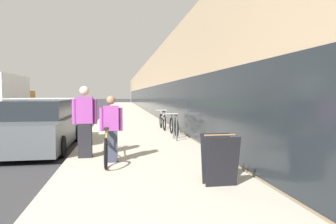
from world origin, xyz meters
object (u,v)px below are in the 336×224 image
bike_rack_hoop (175,125)px  parked_sedan_curbside (39,127)px  tandem_bicycle (108,144)px  person_rider (111,129)px  person_bystander (85,122)px  sandwich_board_sign (220,159)px  cruiser_bike_nearest (174,126)px  moving_truck (0,98)px  cruiser_bike_middle (163,121)px

bike_rack_hoop → parked_sedan_curbside: 4.42m
tandem_bicycle → bike_rack_hoop: bearing=51.2°
person_rider → person_bystander: size_ratio=0.87×
bike_rack_hoop → parked_sedan_curbside: bearing=-173.8°
person_rider → parked_sedan_curbside: 3.51m
bike_rack_hoop → sandwich_board_sign: size_ratio=0.94×
person_bystander → sandwich_board_sign: 3.82m
cruiser_bike_nearest → sandwich_board_sign: 6.41m
bike_rack_hoop → moving_truck: (-9.36, 10.10, 0.84)m
person_rider → tandem_bicycle: bearing=104.8°
cruiser_bike_nearest → sandwich_board_sign: sandwich_board_sign is taller
person_rider → cruiser_bike_nearest: person_rider is taller
tandem_bicycle → moving_truck: size_ratio=0.42×
sandwich_board_sign → cruiser_bike_nearest: bearing=86.8°
person_bystander → cruiser_bike_nearest: person_bystander is taller
person_bystander → sandwich_board_sign: person_bystander is taller
sandwich_board_sign → parked_sedan_curbside: size_ratio=0.19×
parked_sedan_curbside → tandem_bicycle: bearing=-46.6°
bike_rack_hoop → tandem_bicycle: bearing=-128.8°
moving_truck → cruiser_bike_middle: bearing=-36.1°
sandwich_board_sign → person_rider: bearing=132.2°
parked_sedan_curbside → person_rider: bearing=-49.7°
person_bystander → bike_rack_hoop: person_bystander is taller
cruiser_bike_nearest → cruiser_bike_middle: 2.13m
person_rider → moving_truck: (-7.23, 13.25, 0.57)m
person_rider → moving_truck: moving_truck is taller
cruiser_bike_nearest → cruiser_bike_middle: bearing=93.6°
cruiser_bike_middle → person_bystander: bearing=-116.1°
person_bystander → bike_rack_hoop: (2.80, 2.52, -0.39)m
tandem_bicycle → sandwich_board_sign: size_ratio=3.18×
tandem_bicycle → person_rider: (0.10, -0.38, 0.42)m
bike_rack_hoop → cruiser_bike_nearest: size_ratio=0.48×
sandwich_board_sign → moving_truck: 17.92m
person_rider → person_bystander: person_bystander is taller
sandwich_board_sign → tandem_bicycle: bearing=129.0°
bike_rack_hoop → sandwich_board_sign: sandwich_board_sign is taller
person_rider → cruiser_bike_nearest: (2.29, 4.28, -0.43)m
moving_truck → bike_rack_hoop: bearing=-47.2°
moving_truck → sandwich_board_sign: bearing=-59.2°
sandwich_board_sign → person_bystander: bearing=133.3°
person_bystander → moving_truck: size_ratio=0.26×
person_rider → cruiser_bike_nearest: 4.87m
person_rider → sandwich_board_sign: person_rider is taller
tandem_bicycle → parked_sedan_curbside: size_ratio=0.61×
cruiser_bike_middle → sandwich_board_sign: 8.53m
tandem_bicycle → person_rider: person_rider is taller
sandwich_board_sign → moving_truck: moving_truck is taller
person_rider → person_bystander: (-0.67, 0.63, 0.12)m
person_bystander → moving_truck: 14.23m
bike_rack_hoop → parked_sedan_curbside: parked_sedan_curbside is taller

